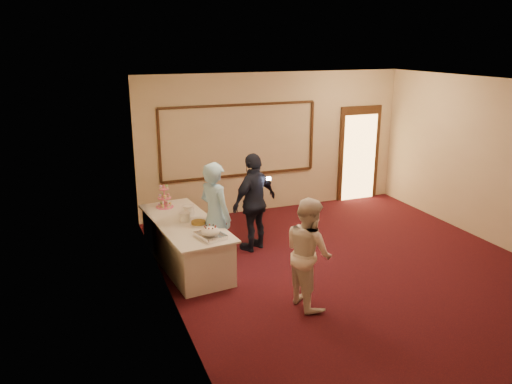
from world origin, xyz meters
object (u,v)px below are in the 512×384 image
buffet_table (186,243)px  pavlova_tray (210,233)px  tart (198,223)px  man (215,217)px  guest (254,202)px  cupcake_stand (164,198)px  plate_stack_a (185,217)px  plate_stack_b (188,210)px  woman (308,252)px

buffet_table → pavlova_tray: size_ratio=4.83×
tart → pavlova_tray: bearing=-87.9°
buffet_table → man: size_ratio=1.37×
guest → man: bearing=4.4°
cupcake_stand → plate_stack_a: size_ratio=2.57×
plate_stack_a → tart: bearing=-53.0°
buffet_table → cupcake_stand: 1.02m
man → guest: bearing=-82.2°
cupcake_stand → tart: cupcake_stand is taller
plate_stack_b → man: man is taller
tart → guest: guest is taller
buffet_table → guest: (1.31, 0.21, 0.50)m
buffet_table → guest: bearing=9.1°
man → buffet_table: bearing=29.7°
buffet_table → cupcake_stand: cupcake_stand is taller
pavlova_tray → guest: (1.11, 1.06, 0.04)m
plate_stack_a → plate_stack_b: size_ratio=0.88×
plate_stack_b → buffet_table: bearing=-115.2°
cupcake_stand → man: 1.31m
plate_stack_b → plate_stack_a: bearing=-114.1°
plate_stack_a → plate_stack_b: (0.13, 0.29, 0.01)m
tart → man: bearing=-21.5°
cupcake_stand → plate_stack_b: 0.63m
buffet_table → tart: size_ratio=9.29×
pavlova_tray → cupcake_stand: (-0.36, 1.69, 0.09)m
buffet_table → pavlova_tray: 0.98m
cupcake_stand → buffet_table: bearing=-79.2°
plate_stack_b → cupcake_stand: bearing=118.4°
pavlova_tray → buffet_table: bearing=103.1°
buffet_table → man: 0.75m
pavlova_tray → man: size_ratio=0.28×
pavlova_tray → woman: bearing=-43.7°
cupcake_stand → guest: size_ratio=0.26×
plate_stack_b → guest: 1.18m
plate_stack_a → guest: guest is taller
plate_stack_b → guest: bearing=-4.0°
buffet_table → guest: size_ratio=1.40×
woman → plate_stack_a: bearing=30.2°
buffet_table → man: man is taller
plate_stack_a → woman: bearing=-55.7°
plate_stack_a → man: size_ratio=0.10×
cupcake_stand → tart: size_ratio=1.71×
tart → cupcake_stand: bearing=107.5°
plate_stack_b → tart: bearing=-85.9°
tart → man: man is taller
plate_stack_a → woman: woman is taller
pavlova_tray → tart: bearing=92.1°
plate_stack_b → tart: size_ratio=0.76×
buffet_table → plate_stack_a: size_ratio=13.96×
tart → woman: bearing=-56.1°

